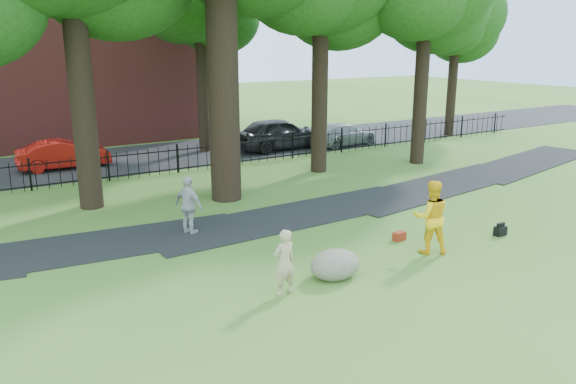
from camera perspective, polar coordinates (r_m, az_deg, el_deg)
ground at (r=15.18m, az=5.22°, el=-6.83°), size 120.00×120.00×0.00m
footpath at (r=18.74m, az=0.59°, el=-2.45°), size 36.07×3.85×0.03m
street at (r=29.09m, az=-13.88°, el=3.46°), size 80.00×7.00×0.02m
iron_fence at (r=25.26m, az=-11.17°, el=3.28°), size 44.00×0.04×1.20m
brick_building at (r=35.53m, az=-25.00°, el=14.31°), size 18.00×8.00×12.00m
woman at (r=12.86m, az=-0.38°, el=-7.16°), size 0.60×0.43×1.57m
man at (r=15.75m, az=14.31°, el=-2.47°), size 1.25×1.16×2.05m
pedestrian at (r=17.04m, az=-10.03°, el=-1.37°), size 0.83×1.13×1.78m
boulder at (r=13.95m, az=4.80°, el=-7.16°), size 1.55×1.35×0.77m
backpack at (r=18.03m, az=20.76°, el=-3.71°), size 0.38×0.25×0.28m
red_bag at (r=16.78m, az=11.24°, el=-4.43°), size 0.39×0.27×0.25m
red_sedan at (r=27.53m, az=-21.84°, el=3.57°), size 4.03×1.44×1.32m
grey_car at (r=30.16m, az=-0.95°, el=5.96°), size 5.13×2.24×1.72m
silver_car at (r=31.50m, az=5.51°, el=5.85°), size 4.48×2.24×1.25m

